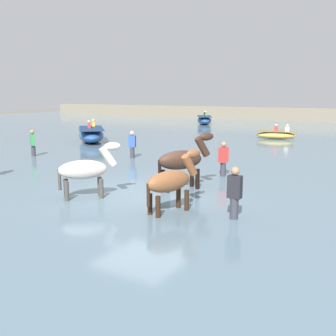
# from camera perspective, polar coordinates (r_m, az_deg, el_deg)

# --- Properties ---
(ground_plane) EXTENTS (120.00, 120.00, 0.00)m
(ground_plane) POSITION_cam_1_polar(r_m,az_deg,el_deg) (11.92, -3.68, -5.37)
(ground_plane) COLOR #666051
(water_surface) EXTENTS (90.00, 90.00, 0.37)m
(water_surface) POSITION_cam_1_polar(r_m,az_deg,el_deg) (20.68, 12.54, 1.78)
(water_surface) COLOR slate
(water_surface) RESTS_ON ground
(horse_lead_dark_bay) EXTENTS (1.33, 1.80, 2.10)m
(horse_lead_dark_bay) POSITION_cam_1_polar(r_m,az_deg,el_deg) (12.13, 2.13, 0.95)
(horse_lead_dark_bay) COLOR #382319
(horse_lead_dark_bay) RESTS_ON ground
(horse_trailing_pinto) EXTENTS (1.41, 1.55, 1.94)m
(horse_trailing_pinto) POSITION_cam_1_polar(r_m,az_deg,el_deg) (11.34, -11.83, -0.44)
(horse_trailing_pinto) COLOR beige
(horse_trailing_pinto) RESTS_ON ground
(horse_flank_chestnut) EXTENTS (0.85, 1.73, 1.89)m
(horse_flank_chestnut) POSITION_cam_1_polar(r_m,az_deg,el_deg) (9.78, 0.43, -2.15)
(horse_flank_chestnut) COLOR brown
(horse_flank_chestnut) RESTS_ON ground
(boat_mid_channel) EXTENTS (3.96, 4.01, 1.33)m
(boat_mid_channel) POSITION_cam_1_polar(r_m,az_deg,el_deg) (24.85, -11.04, 4.73)
(boat_mid_channel) COLOR #28518E
(boat_mid_channel) RESTS_ON water_surface
(boat_near_starboard) EXTENTS (3.06, 4.00, 1.26)m
(boat_near_starboard) POSITION_cam_1_polar(r_m,az_deg,el_deg) (39.17, 5.28, 6.93)
(boat_near_starboard) COLOR #28518E
(boat_near_starboard) RESTS_ON water_surface
(boat_distant_west) EXTENTS (2.63, 1.46, 0.99)m
(boat_distant_west) POSITION_cam_1_polar(r_m,az_deg,el_deg) (27.03, 15.37, 4.67)
(boat_distant_west) COLOR gold
(boat_distant_west) RESTS_ON water_surface
(person_onlooker_left) EXTENTS (0.37, 0.29, 1.63)m
(person_onlooker_left) POSITION_cam_1_polar(r_m,az_deg,el_deg) (18.23, -5.19, 2.99)
(person_onlooker_left) COLOR #383842
(person_onlooker_left) RESTS_ON ground
(person_wading_mid) EXTENTS (0.33, 0.21, 1.63)m
(person_wading_mid) POSITION_cam_1_polar(r_m,az_deg,el_deg) (9.43, 9.59, -4.37)
(person_wading_mid) COLOR #383842
(person_wading_mid) RESTS_ON ground
(person_spectator_far) EXTENTS (0.38, 0.34, 1.63)m
(person_spectator_far) POSITION_cam_1_polar(r_m,az_deg,el_deg) (19.75, -18.95, 3.05)
(person_spectator_far) COLOR #383842
(person_spectator_far) RESTS_ON ground
(person_wading_close) EXTENTS (0.31, 0.37, 1.63)m
(person_wading_close) POSITION_cam_1_polar(r_m,az_deg,el_deg) (14.25, 8.00, 0.78)
(person_wading_close) COLOR #383842
(person_wading_close) RESTS_ON ground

